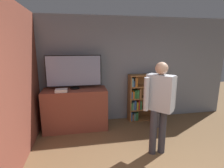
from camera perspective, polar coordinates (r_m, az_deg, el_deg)
wall_back at (r=4.61m, az=2.84°, el=4.56°), size 6.10×0.06×2.70m
wall_side_brick at (r=3.06m, az=-29.76°, el=-1.20°), size 0.06×4.78×2.70m
tv_ledge at (r=4.33m, az=-11.77°, el=-8.01°), size 1.48×0.62×0.98m
television at (r=4.17m, az=-12.31°, el=3.99°), size 1.27×0.22×0.79m
game_console at (r=4.03m, az=-16.20°, el=-2.05°), size 0.26×0.21×0.06m
bookshelf at (r=4.77m, az=10.12°, el=-4.50°), size 0.99×0.28×1.25m
person at (r=3.22m, az=15.29°, el=-5.35°), size 0.60×0.49×1.71m
waste_bin at (r=4.62m, az=14.38°, el=-10.94°), size 0.28×0.28×0.36m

